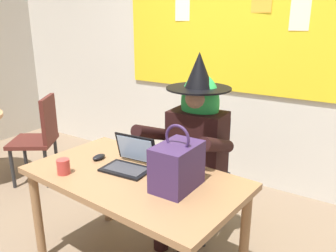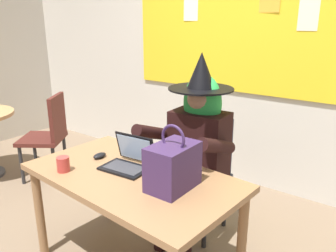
# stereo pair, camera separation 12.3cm
# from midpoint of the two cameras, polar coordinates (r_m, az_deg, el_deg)

# --- Properties ---
(wall_back_bulletin) EXTENTS (6.36, 1.91, 2.65)m
(wall_back_bulletin) POSITION_cam_midpoint_polar(r_m,az_deg,el_deg) (3.48, 13.10, 12.11)
(wall_back_bulletin) COLOR beige
(wall_back_bulletin) RESTS_ON ground
(desk_main) EXTENTS (1.41, 0.85, 0.72)m
(desk_main) POSITION_cam_midpoint_polar(r_m,az_deg,el_deg) (2.18, -4.42, -10.17)
(desk_main) COLOR #8E6642
(desk_main) RESTS_ON ground
(chair_at_desk) EXTENTS (0.43, 0.43, 0.91)m
(chair_at_desk) POSITION_cam_midpoint_polar(r_m,az_deg,el_deg) (2.73, 7.07, -6.90)
(chair_at_desk) COLOR #2D3347
(chair_at_desk) RESTS_ON ground
(person_costumed) EXTENTS (0.62, 0.72, 1.42)m
(person_costumed) POSITION_cam_midpoint_polar(r_m,az_deg,el_deg) (2.53, 6.04, -2.02)
(person_costumed) COLOR black
(person_costumed) RESTS_ON ground
(laptop) EXTENTS (0.32, 0.27, 0.21)m
(laptop) POSITION_cam_midpoint_polar(r_m,az_deg,el_deg) (2.21, -4.99, -5.79)
(laptop) COLOR black
(laptop) RESTS_ON desk_main
(computer_mouse) EXTENTS (0.06, 0.10, 0.03)m
(computer_mouse) POSITION_cam_midpoint_polar(r_m,az_deg,el_deg) (2.40, -9.96, -4.92)
(computer_mouse) COLOR black
(computer_mouse) RESTS_ON desk_main
(handbag) EXTENTS (0.20, 0.30, 0.38)m
(handbag) POSITION_cam_midpoint_polar(r_m,az_deg,el_deg) (1.91, 2.68, -6.74)
(handbag) COLOR #38234C
(handbag) RESTS_ON desk_main
(coffee_mug) EXTENTS (0.08, 0.08, 0.09)m
(coffee_mug) POSITION_cam_midpoint_polar(r_m,az_deg,el_deg) (2.23, -15.68, -6.21)
(coffee_mug) COLOR #B23833
(coffee_mug) RESTS_ON desk_main
(chair_spare_by_window) EXTENTS (0.58, 0.58, 0.91)m
(chair_spare_by_window) POSITION_cam_midpoint_polar(r_m,az_deg,el_deg) (3.74, -18.51, -1.04)
(chair_spare_by_window) COLOR #4C1E19
(chair_spare_by_window) RESTS_ON ground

